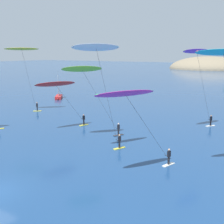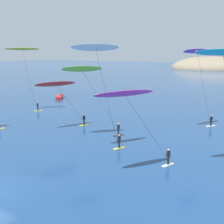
# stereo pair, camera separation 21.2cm
# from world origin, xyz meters

# --- Properties ---
(sailboat_near) EXTENTS (4.42, 5.28, 5.70)m
(sailboat_near) POSITION_xyz_m (-28.08, 37.50, 0.64)
(sailboat_near) COLOR #B22323
(sailboat_near) RESTS_ON ground
(kitesurfer_purple) EXTENTS (4.06, 6.69, 11.51)m
(kitesurfer_purple) POSITION_xyz_m (7.83, 27.47, 10.17)
(kitesurfer_purple) COLOR silver
(kitesurfer_purple) RESTS_ON ground
(kitesurfer_lime) EXTENTS (5.93, 6.67, 9.43)m
(kitesurfer_lime) POSITION_xyz_m (-2.76, 15.63, 8.31)
(kitesurfer_lime) COLOR #2D2D33
(kitesurfer_lime) RESTS_ON ground
(kitesurfer_yellow) EXTENTS (5.50, 5.22, 11.89)m
(kitesurfer_yellow) POSITION_xyz_m (-22.67, 22.91, 10.85)
(kitesurfer_yellow) COLOR yellow
(kitesurfer_yellow) RESTS_ON ground
(kitesurfer_white) EXTENTS (3.64, 5.87, 11.92)m
(kitesurfer_white) POSITION_xyz_m (1.76, 12.18, 10.51)
(kitesurfer_white) COLOR yellow
(kitesurfer_white) RESTS_ON ground
(kitesurfer_magenta) EXTENTS (4.88, 7.94, 7.90)m
(kitesurfer_magenta) POSITION_xyz_m (7.35, 8.86, 6.93)
(kitesurfer_magenta) COLOR silver
(kitesurfer_magenta) RESTS_ON ground
(kitesurfer_red) EXTENTS (3.94, 7.73, 7.07)m
(kitesurfer_red) POSITION_xyz_m (-8.75, 16.99, 6.16)
(kitesurfer_red) COLOR yellow
(kitesurfer_red) RESTS_ON ground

